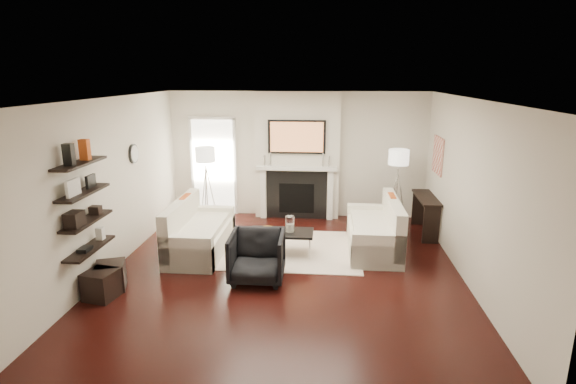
# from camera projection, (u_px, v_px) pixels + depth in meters

# --- Properties ---
(room_envelope) EXTENTS (6.00, 6.00, 6.00)m
(room_envelope) POSITION_uv_depth(u_px,v_px,m) (285.00, 189.00, 6.80)
(room_envelope) COLOR black
(room_envelope) RESTS_ON ground
(chimney_breast) EXTENTS (1.80, 0.25, 2.70)m
(chimney_breast) POSITION_uv_depth(u_px,v_px,m) (297.00, 156.00, 9.57)
(chimney_breast) COLOR silver
(chimney_breast) RESTS_ON floor
(fireplace_surround) EXTENTS (1.30, 0.02, 1.04)m
(fireplace_surround) POSITION_uv_depth(u_px,v_px,m) (297.00, 195.00, 9.65)
(fireplace_surround) COLOR black
(fireplace_surround) RESTS_ON floor
(firebox) EXTENTS (0.75, 0.02, 0.65)m
(firebox) POSITION_uv_depth(u_px,v_px,m) (297.00, 198.00, 9.66)
(firebox) COLOR black
(firebox) RESTS_ON floor
(mantel_pilaster_l) EXTENTS (0.12, 0.08, 1.10)m
(mantel_pilaster_l) POSITION_uv_depth(u_px,v_px,m) (263.00, 193.00, 9.67)
(mantel_pilaster_l) COLOR white
(mantel_pilaster_l) RESTS_ON floor
(mantel_pilaster_r) EXTENTS (0.12, 0.08, 1.10)m
(mantel_pilaster_r) POSITION_uv_depth(u_px,v_px,m) (330.00, 195.00, 9.55)
(mantel_pilaster_r) COLOR white
(mantel_pilaster_r) RESTS_ON floor
(mantel_shelf) EXTENTS (1.70, 0.18, 0.07)m
(mantel_shelf) POSITION_uv_depth(u_px,v_px,m) (297.00, 168.00, 9.45)
(mantel_shelf) COLOR white
(mantel_shelf) RESTS_ON chimney_breast
(tv_body) EXTENTS (1.20, 0.06, 0.70)m
(tv_body) POSITION_uv_depth(u_px,v_px,m) (297.00, 137.00, 9.31)
(tv_body) COLOR black
(tv_body) RESTS_ON chimney_breast
(tv_screen) EXTENTS (1.10, 0.00, 0.62)m
(tv_screen) POSITION_uv_depth(u_px,v_px,m) (297.00, 137.00, 9.28)
(tv_screen) COLOR #BF723F
(tv_screen) RESTS_ON tv_body
(candlestick_l_tall) EXTENTS (0.04, 0.04, 0.30)m
(candlestick_l_tall) POSITION_uv_depth(u_px,v_px,m) (271.00, 159.00, 9.46)
(candlestick_l_tall) COLOR silver
(candlestick_l_tall) RESTS_ON mantel_shelf
(candlestick_l_short) EXTENTS (0.04, 0.04, 0.24)m
(candlestick_l_short) POSITION_uv_depth(u_px,v_px,m) (265.00, 160.00, 9.48)
(candlestick_l_short) COLOR silver
(candlestick_l_short) RESTS_ON mantel_shelf
(candlestick_r_tall) EXTENTS (0.04, 0.04, 0.30)m
(candlestick_r_tall) POSITION_uv_depth(u_px,v_px,m) (323.00, 160.00, 9.37)
(candlestick_r_tall) COLOR silver
(candlestick_r_tall) RESTS_ON mantel_shelf
(candlestick_r_short) EXTENTS (0.04, 0.04, 0.24)m
(candlestick_r_short) POSITION_uv_depth(u_px,v_px,m) (329.00, 161.00, 9.36)
(candlestick_r_short) COLOR silver
(candlestick_r_short) RESTS_ON mantel_shelf
(hallway_panel) EXTENTS (0.90, 0.02, 2.10)m
(hallway_panel) POSITION_uv_depth(u_px,v_px,m) (214.00, 167.00, 9.90)
(hallway_panel) COLOR white
(hallway_panel) RESTS_ON floor
(door_trim_l) EXTENTS (0.06, 0.06, 2.16)m
(door_trim_l) POSITION_uv_depth(u_px,v_px,m) (192.00, 167.00, 9.92)
(door_trim_l) COLOR white
(door_trim_l) RESTS_ON floor
(door_trim_r) EXTENTS (0.06, 0.06, 2.16)m
(door_trim_r) POSITION_uv_depth(u_px,v_px,m) (235.00, 168.00, 9.84)
(door_trim_r) COLOR white
(door_trim_r) RESTS_ON floor
(door_trim_top) EXTENTS (1.02, 0.06, 0.06)m
(door_trim_top) POSITION_uv_depth(u_px,v_px,m) (212.00, 118.00, 9.61)
(door_trim_top) COLOR white
(door_trim_top) RESTS_ON wall_back
(rug) EXTENTS (2.60, 2.00, 0.01)m
(rug) POSITION_uv_depth(u_px,v_px,m) (286.00, 249.00, 8.03)
(rug) COLOR beige
(rug) RESTS_ON floor
(loveseat_left_base) EXTENTS (0.85, 1.80, 0.42)m
(loveseat_left_base) POSITION_uv_depth(u_px,v_px,m) (201.00, 241.00, 7.87)
(loveseat_left_base) COLOR white
(loveseat_left_base) RESTS_ON floor
(loveseat_left_back) EXTENTS (0.18, 1.80, 0.80)m
(loveseat_left_back) POSITION_uv_depth(u_px,v_px,m) (181.00, 223.00, 7.81)
(loveseat_left_back) COLOR white
(loveseat_left_back) RESTS_ON floor
(loveseat_left_arm_n) EXTENTS (0.85, 0.18, 0.60)m
(loveseat_left_arm_n) POSITION_uv_depth(u_px,v_px,m) (187.00, 254.00, 7.06)
(loveseat_left_arm_n) COLOR white
(loveseat_left_arm_n) RESTS_ON floor
(loveseat_left_arm_s) EXTENTS (0.85, 0.18, 0.60)m
(loveseat_left_arm_s) POSITION_uv_depth(u_px,v_px,m) (212.00, 221.00, 8.62)
(loveseat_left_arm_s) COLOR white
(loveseat_left_arm_s) RESTS_ON floor
(loveseat_left_cushion) EXTENTS (0.63, 1.44, 0.10)m
(loveseat_left_cushion) POSITION_uv_depth(u_px,v_px,m) (203.00, 227.00, 7.79)
(loveseat_left_cushion) COLOR white
(loveseat_left_cushion) RESTS_ON loveseat_left_base
(pillow_left_orange) EXTENTS (0.10, 0.42, 0.42)m
(pillow_left_orange) POSITION_uv_depth(u_px,v_px,m) (186.00, 207.00, 8.05)
(pillow_left_orange) COLOR #BA4A17
(pillow_left_orange) RESTS_ON loveseat_left_cushion
(pillow_left_charcoal) EXTENTS (0.10, 0.40, 0.40)m
(pillow_left_charcoal) POSITION_uv_depth(u_px,v_px,m) (175.00, 218.00, 7.47)
(pillow_left_charcoal) COLOR black
(pillow_left_charcoal) RESTS_ON loveseat_left_cushion
(loveseat_right_base) EXTENTS (0.85, 1.80, 0.42)m
(loveseat_right_base) POSITION_uv_depth(u_px,v_px,m) (373.00, 239.00, 7.97)
(loveseat_right_base) COLOR white
(loveseat_right_base) RESTS_ON floor
(loveseat_right_back) EXTENTS (0.18, 1.80, 0.80)m
(loveseat_right_back) POSITION_uv_depth(u_px,v_px,m) (393.00, 222.00, 7.86)
(loveseat_right_back) COLOR white
(loveseat_right_back) RESTS_ON floor
(loveseat_right_arm_n) EXTENTS (0.85, 0.18, 0.60)m
(loveseat_right_arm_n) POSITION_uv_depth(u_px,v_px,m) (378.00, 251.00, 7.17)
(loveseat_right_arm_n) COLOR white
(loveseat_right_arm_n) RESTS_ON floor
(loveseat_right_arm_s) EXTENTS (0.85, 0.18, 0.60)m
(loveseat_right_arm_s) POSITION_uv_depth(u_px,v_px,m) (369.00, 220.00, 8.73)
(loveseat_right_arm_s) COLOR white
(loveseat_right_arm_s) RESTS_ON floor
(loveseat_right_cushion) EXTENTS (0.63, 1.44, 0.10)m
(loveseat_right_cushion) POSITION_uv_depth(u_px,v_px,m) (371.00, 225.00, 7.91)
(loveseat_right_cushion) COLOR white
(loveseat_right_cushion) RESTS_ON loveseat_right_base
(pillow_right_orange) EXTENTS (0.10, 0.42, 0.42)m
(pillow_right_orange) POSITION_uv_depth(u_px,v_px,m) (391.00, 206.00, 8.10)
(pillow_right_orange) COLOR #BA4A17
(pillow_right_orange) RESTS_ON loveseat_right_cushion
(pillow_right_charcoal) EXTENTS (0.10, 0.40, 0.40)m
(pillow_right_charcoal) POSITION_uv_depth(u_px,v_px,m) (396.00, 217.00, 7.52)
(pillow_right_charcoal) COLOR black
(pillow_right_charcoal) RESTS_ON loveseat_right_cushion
(coffee_table) EXTENTS (1.10, 0.55, 0.04)m
(coffee_table) POSITION_uv_depth(u_px,v_px,m) (281.00, 233.00, 7.72)
(coffee_table) COLOR black
(coffee_table) RESTS_ON floor
(coffee_leg_nw) EXTENTS (0.02, 0.02, 0.38)m
(coffee_leg_nw) POSITION_uv_depth(u_px,v_px,m) (251.00, 248.00, 7.60)
(coffee_leg_nw) COLOR silver
(coffee_leg_nw) RESTS_ON floor
(coffee_leg_ne) EXTENTS (0.02, 0.02, 0.38)m
(coffee_leg_ne) POSITION_uv_depth(u_px,v_px,m) (310.00, 250.00, 7.52)
(coffee_leg_ne) COLOR silver
(coffee_leg_ne) RESTS_ON floor
(coffee_leg_sw) EXTENTS (0.02, 0.02, 0.38)m
(coffee_leg_sw) POSITION_uv_depth(u_px,v_px,m) (255.00, 239.00, 8.03)
(coffee_leg_sw) COLOR silver
(coffee_leg_sw) RESTS_ON floor
(coffee_leg_se) EXTENTS (0.02, 0.02, 0.38)m
(coffee_leg_se) POSITION_uv_depth(u_px,v_px,m) (311.00, 240.00, 7.94)
(coffee_leg_se) COLOR silver
(coffee_leg_se) RESTS_ON floor
(hurricane_glass) EXTENTS (0.16, 0.16, 0.28)m
(hurricane_glass) POSITION_uv_depth(u_px,v_px,m) (290.00, 224.00, 7.67)
(hurricane_glass) COLOR white
(hurricane_glass) RESTS_ON coffee_table
(hurricane_candle) EXTENTS (0.10, 0.10, 0.14)m
(hurricane_candle) POSITION_uv_depth(u_px,v_px,m) (290.00, 228.00, 7.68)
(hurricane_candle) COLOR white
(hurricane_candle) RESTS_ON coffee_table
(copper_bowl) EXTENTS (0.30, 0.30, 0.05)m
(copper_bowl) POSITION_uv_depth(u_px,v_px,m) (267.00, 230.00, 7.73)
(copper_bowl) COLOR #BE7D1F
(copper_bowl) RESTS_ON coffee_table
(armchair) EXTENTS (0.82, 0.77, 0.83)m
(armchair) POSITION_uv_depth(u_px,v_px,m) (257.00, 254.00, 6.75)
(armchair) COLOR black
(armchair) RESTS_ON floor
(lamp_left_post) EXTENTS (0.02, 0.02, 1.20)m
(lamp_left_post) POSITION_uv_depth(u_px,v_px,m) (207.00, 195.00, 9.38)
(lamp_left_post) COLOR silver
(lamp_left_post) RESTS_ON floor
(lamp_left_shade) EXTENTS (0.40, 0.40, 0.30)m
(lamp_left_shade) POSITION_uv_depth(u_px,v_px,m) (205.00, 155.00, 9.16)
(lamp_left_shade) COLOR white
(lamp_left_shade) RESTS_ON lamp_left_post
(lamp_left_leg_a) EXTENTS (0.25, 0.02, 1.23)m
(lamp_left_leg_a) POSITION_uv_depth(u_px,v_px,m) (212.00, 195.00, 9.37)
(lamp_left_leg_a) COLOR silver
(lamp_left_leg_a) RESTS_ON floor
(lamp_left_leg_b) EXTENTS (0.14, 0.22, 1.23)m
(lamp_left_leg_b) POSITION_uv_depth(u_px,v_px,m) (206.00, 193.00, 9.48)
(lamp_left_leg_b) COLOR silver
(lamp_left_leg_b) RESTS_ON floor
(lamp_left_leg_c) EXTENTS (0.14, 0.22, 1.23)m
(lamp_left_leg_c) POSITION_uv_depth(u_px,v_px,m) (203.00, 196.00, 9.29)
(lamp_left_leg_c) COLOR silver
(lamp_left_leg_c) RESTS_ON floor
(lamp_right_post) EXTENTS (0.02, 0.02, 1.20)m
(lamp_right_post) POSITION_uv_depth(u_px,v_px,m) (396.00, 199.00, 9.09)
(lamp_right_post) COLOR silver
(lamp_right_post) RESTS_ON floor
(lamp_right_shade) EXTENTS (0.40, 0.40, 0.30)m
(lamp_right_shade) POSITION_uv_depth(u_px,v_px,m) (399.00, 157.00, 8.87)
(lamp_right_shade) COLOR white
(lamp_right_shade) RESTS_ON lamp_right_post
(lamp_right_leg_a) EXTENTS (0.25, 0.02, 1.23)m
(lamp_right_leg_a) POSITION_uv_depth(u_px,v_px,m) (402.00, 199.00, 9.08)
(lamp_right_leg_a) COLOR silver
(lamp_right_leg_a) RESTS_ON floor
(lamp_right_leg_b) EXTENTS (0.14, 0.22, 1.23)m
(lamp_right_leg_b) POSITION_uv_depth(u_px,v_px,m) (393.00, 197.00, 9.19)
(lamp_right_leg_b) COLOR silver
(lamp_right_leg_b) RESTS_ON floor
(lamp_right_leg_c) EXTENTS (0.14, 0.22, 1.23)m
(lamp_right_leg_c) POSITION_uv_depth(u_px,v_px,m) (394.00, 200.00, 9.00)
(lamp_right_leg_c) COLOR silver
(lamp_right_leg_c) RESTS_ON floor
(console_top) EXTENTS (0.35, 1.20, 0.04)m
(console_top) POSITION_uv_depth(u_px,v_px,m) (427.00, 198.00, 8.67)
(console_top) COLOR black
(console_top) RESTS_ON floor
(console_leg_n) EXTENTS (0.30, 0.04, 0.71)m
(console_leg_n) POSITION_uv_depth(u_px,v_px,m) (431.00, 225.00, 8.24)
(console_leg_n) COLOR black
(console_leg_n) RESTS_ON floor
(console_leg_s) EXTENTS (0.30, 0.04, 0.71)m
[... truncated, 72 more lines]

